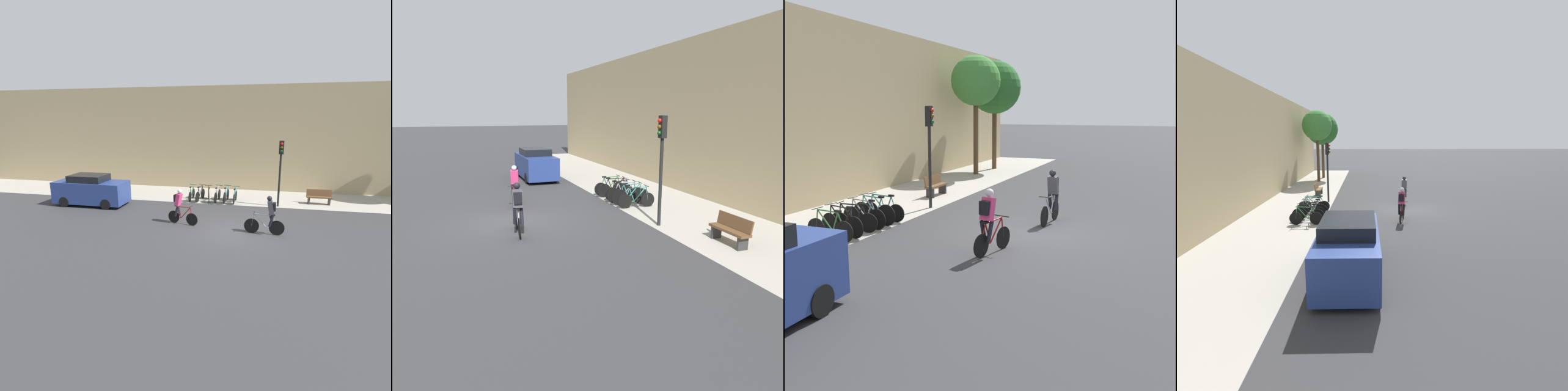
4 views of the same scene
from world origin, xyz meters
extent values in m
plane|color=#333335|center=(0.00, 0.00, 0.00)|extent=(200.00, 200.00, 0.00)
cube|color=#A39E93|center=(0.00, 6.75, 0.00)|extent=(44.00, 4.50, 0.01)
cube|color=tan|center=(0.00, 9.30, 3.71)|extent=(44.00, 0.60, 7.43)
cylinder|color=black|center=(-2.09, 0.37, 0.31)|extent=(0.61, 0.19, 0.62)
cylinder|color=black|center=(-3.07, 0.62, 0.31)|extent=(0.61, 0.19, 0.62)
cylinder|color=maroon|center=(-2.42, 0.45, 0.59)|extent=(0.55, 0.18, 0.62)
cylinder|color=maroon|center=(-2.79, 0.55, 0.58)|extent=(0.26, 0.10, 0.58)
cylinder|color=maroon|center=(-2.53, 0.48, 0.87)|extent=(0.74, 0.23, 0.07)
cylinder|color=maroon|center=(-2.87, 0.57, 0.30)|extent=(0.40, 0.13, 0.05)
cylinder|color=maroon|center=(-2.98, 0.60, 0.58)|extent=(0.21, 0.08, 0.56)
cylinder|color=maroon|center=(-2.13, 0.38, 0.60)|extent=(0.12, 0.06, 0.58)
cylinder|color=black|center=(-2.17, 0.39, 0.93)|extent=(0.14, 0.45, 0.03)
cube|color=black|center=(-2.89, 0.58, 0.90)|extent=(0.21, 0.13, 0.06)
cube|color=#DB3875|center=(-2.80, 0.55, 1.23)|extent=(0.39, 0.39, 0.63)
sphere|color=silver|center=(-2.72, 0.53, 1.64)|extent=(0.27, 0.27, 0.22)
cylinder|color=black|center=(-2.87, 0.46, 0.65)|extent=(0.29, 0.18, 0.56)
cylinder|color=black|center=(-2.82, 0.67, 0.65)|extent=(0.26, 0.17, 0.56)
cube|color=black|center=(-2.93, 0.59, 1.28)|extent=(0.20, 0.29, 0.36)
cylinder|color=black|center=(0.79, -0.04, 0.34)|extent=(0.68, 0.09, 0.68)
cylinder|color=black|center=(1.89, -0.14, 0.34)|extent=(0.68, 0.09, 0.68)
cylinder|color=#99999E|center=(1.16, -0.08, 0.62)|extent=(0.61, 0.09, 0.62)
cylinder|color=#99999E|center=(1.57, -0.11, 0.60)|extent=(0.28, 0.06, 0.58)
cylinder|color=#99999E|center=(1.28, -0.09, 0.90)|extent=(0.82, 0.11, 0.07)
cylinder|color=#99999E|center=(1.67, -0.12, 0.33)|extent=(0.45, 0.07, 0.05)
cylinder|color=#99999E|center=(1.79, -0.13, 0.61)|extent=(0.23, 0.05, 0.56)
cylinder|color=#99999E|center=(0.83, -0.05, 0.63)|extent=(0.13, 0.05, 0.59)
cylinder|color=black|center=(0.87, -0.05, 0.96)|extent=(0.07, 0.46, 0.03)
cube|color=black|center=(1.69, -0.12, 0.93)|extent=(0.21, 0.10, 0.06)
cube|color=#3D3D42|center=(1.59, -0.11, 1.26)|extent=(0.35, 0.35, 0.63)
sphere|color=black|center=(1.51, -0.11, 1.67)|extent=(0.24, 0.24, 0.22)
cylinder|color=black|center=(1.65, -0.01, 0.68)|extent=(0.28, 0.13, 0.56)
cylinder|color=black|center=(1.63, -0.23, 0.68)|extent=(0.25, 0.13, 0.56)
cube|color=black|center=(1.73, -0.12, 1.31)|extent=(0.16, 0.27, 0.36)
cylinder|color=black|center=(-3.20, 5.76, 0.32)|extent=(0.05, 0.63, 0.63)
cylinder|color=black|center=(-3.21, 4.77, 0.32)|extent=(0.05, 0.63, 0.63)
cylinder|color=#2D6B33|center=(-3.20, 5.42, 0.60)|extent=(0.05, 0.54, 0.62)
cylinder|color=#2D6B33|center=(-3.21, 5.06, 0.58)|extent=(0.04, 0.26, 0.58)
cylinder|color=#2D6B33|center=(-3.20, 5.31, 0.88)|extent=(0.05, 0.73, 0.07)
cylinder|color=#2D6B33|center=(-3.21, 4.97, 0.31)|extent=(0.04, 0.40, 0.05)
cylinder|color=#2D6B33|center=(-3.21, 4.86, 0.59)|extent=(0.04, 0.21, 0.56)
cylinder|color=#2D6B33|center=(-3.20, 5.72, 0.61)|extent=(0.04, 0.12, 0.58)
cylinder|color=black|center=(-3.20, 5.68, 0.94)|extent=(0.46, 0.04, 0.03)
cube|color=black|center=(-3.21, 4.95, 0.91)|extent=(0.08, 0.20, 0.06)
cylinder|color=black|center=(-2.57, 5.77, 0.33)|extent=(0.13, 0.66, 0.66)
cylinder|color=black|center=(-2.73, 4.75, 0.33)|extent=(0.13, 0.66, 0.66)
cylinder|color=black|center=(-2.62, 5.43, 0.61)|extent=(0.13, 0.57, 0.62)
cylinder|color=black|center=(-2.68, 5.05, 0.60)|extent=(0.08, 0.27, 0.58)
cylinder|color=black|center=(-2.64, 5.31, 0.90)|extent=(0.16, 0.76, 0.07)
cylinder|color=black|center=(-2.69, 4.96, 0.32)|extent=(0.09, 0.41, 0.05)
cylinder|color=black|center=(-2.71, 4.84, 0.61)|extent=(0.06, 0.22, 0.56)
cylinder|color=black|center=(-2.58, 5.73, 0.62)|extent=(0.05, 0.12, 0.59)
cylinder|color=black|center=(-2.58, 5.69, 0.95)|extent=(0.46, 0.10, 0.03)
cube|color=black|center=(-2.70, 4.94, 0.92)|extent=(0.11, 0.21, 0.06)
cylinder|color=black|center=(-2.18, 5.74, 0.31)|extent=(0.15, 0.61, 0.62)
cylinder|color=black|center=(-2.00, 4.79, 0.31)|extent=(0.15, 0.61, 0.62)
cylinder|color=black|center=(-2.12, 5.41, 0.59)|extent=(0.14, 0.53, 0.62)
cylinder|color=black|center=(-2.05, 5.06, 0.58)|extent=(0.09, 0.25, 0.58)
cylinder|color=black|center=(-2.10, 5.31, 0.87)|extent=(0.18, 0.71, 0.07)
cylinder|color=black|center=(-2.03, 4.98, 0.30)|extent=(0.11, 0.39, 0.05)
cylinder|color=black|center=(-2.01, 4.87, 0.58)|extent=(0.07, 0.21, 0.56)
cylinder|color=black|center=(-2.17, 5.70, 0.60)|extent=(0.06, 0.12, 0.58)
cylinder|color=black|center=(-2.17, 5.66, 0.93)|extent=(0.46, 0.12, 0.03)
cube|color=black|center=(-2.03, 4.96, 0.90)|extent=(0.12, 0.21, 0.06)
cylinder|color=black|center=(-1.48, 5.78, 0.34)|extent=(0.10, 0.67, 0.67)
cylinder|color=black|center=(-1.58, 4.75, 0.34)|extent=(0.10, 0.67, 0.67)
cylinder|color=#99999E|center=(-1.52, 5.43, 0.62)|extent=(0.09, 0.57, 0.62)
cylinder|color=#99999E|center=(-1.55, 5.05, 0.60)|extent=(0.06, 0.27, 0.58)
cylinder|color=#99999E|center=(-1.53, 5.31, 0.90)|extent=(0.11, 0.77, 0.07)
cylinder|color=#99999E|center=(-1.56, 4.95, 0.33)|extent=(0.07, 0.42, 0.05)
cylinder|color=#99999E|center=(-1.57, 4.84, 0.61)|extent=(0.05, 0.22, 0.56)
cylinder|color=#99999E|center=(-1.49, 5.74, 0.63)|extent=(0.05, 0.12, 0.59)
cylinder|color=black|center=(-1.49, 5.70, 0.96)|extent=(0.46, 0.07, 0.03)
cube|color=black|center=(-1.56, 4.93, 0.93)|extent=(0.10, 0.21, 0.06)
cylinder|color=black|center=(-0.93, 5.77, 0.36)|extent=(0.10, 0.71, 0.71)
cylinder|color=black|center=(-1.02, 4.76, 0.36)|extent=(0.10, 0.71, 0.71)
cylinder|color=teal|center=(-0.96, 5.42, 0.64)|extent=(0.09, 0.56, 0.62)
cylinder|color=teal|center=(-0.99, 5.05, 0.62)|extent=(0.06, 0.26, 0.58)
cylinder|color=teal|center=(-0.97, 5.31, 0.92)|extent=(0.11, 0.75, 0.07)
cylinder|color=teal|center=(-1.00, 4.96, 0.35)|extent=(0.07, 0.41, 0.05)
cylinder|color=teal|center=(-1.01, 4.85, 0.63)|extent=(0.05, 0.21, 0.56)
cylinder|color=teal|center=(-0.93, 5.73, 0.65)|extent=(0.05, 0.12, 0.58)
cylinder|color=black|center=(-0.93, 5.69, 0.98)|extent=(0.46, 0.07, 0.03)
cube|color=black|center=(-1.01, 4.94, 0.95)|extent=(0.10, 0.21, 0.06)
cylinder|color=black|center=(-0.39, 5.79, 0.31)|extent=(0.07, 0.62, 0.62)
cylinder|color=black|center=(-0.44, 4.74, 0.31)|extent=(0.07, 0.62, 0.62)
cylinder|color=teal|center=(-0.41, 5.43, 0.59)|extent=(0.07, 0.58, 0.62)
cylinder|color=teal|center=(-0.43, 5.04, 0.58)|extent=(0.05, 0.27, 0.58)
cylinder|color=teal|center=(-0.41, 5.31, 0.87)|extent=(0.08, 0.78, 0.07)
cylinder|color=teal|center=(-0.43, 4.95, 0.30)|extent=(0.05, 0.42, 0.05)
cylinder|color=teal|center=(-0.44, 4.83, 0.58)|extent=(0.04, 0.22, 0.56)
cylinder|color=teal|center=(-0.39, 5.74, 0.60)|extent=(0.04, 0.12, 0.59)
cylinder|color=black|center=(-0.39, 5.70, 0.93)|extent=(0.46, 0.05, 0.03)
cube|color=black|center=(-0.43, 4.93, 0.90)|extent=(0.09, 0.20, 0.06)
cylinder|color=black|center=(2.18, 4.82, 1.94)|extent=(0.12, 0.12, 3.88)
cube|color=black|center=(2.18, 4.82, 3.50)|extent=(0.26, 0.20, 0.76)
sphere|color=red|center=(2.18, 4.69, 3.71)|extent=(0.15, 0.15, 0.15)
sphere|color=#4C380A|center=(2.18, 4.69, 3.50)|extent=(0.15, 0.15, 0.15)
sphere|color=#0C4719|center=(2.18, 4.69, 3.29)|extent=(0.15, 0.15, 0.15)
cube|color=brown|center=(4.65, 5.81, 0.45)|extent=(1.47, 0.40, 0.08)
cube|color=brown|center=(4.65, 5.99, 0.69)|extent=(1.47, 0.12, 0.40)
cube|color=#2D2D2D|center=(4.06, 5.81, 0.23)|extent=(0.08, 0.36, 0.45)
cube|color=#2D2D2D|center=(5.24, 5.81, 0.23)|extent=(0.08, 0.36, 0.45)
cube|color=navy|center=(-8.88, 2.86, 0.81)|extent=(4.30, 1.78, 1.27)
cube|color=black|center=(-8.98, 2.86, 1.65)|extent=(2.06, 1.57, 0.40)
cylinder|color=black|center=(-7.54, 2.04, 0.31)|extent=(0.62, 0.20, 0.62)
cylinder|color=black|center=(-7.54, 3.68, 0.31)|extent=(0.62, 0.20, 0.62)
cylinder|color=black|center=(-10.21, 2.04, 0.31)|extent=(0.62, 0.20, 0.62)
cylinder|color=black|center=(-10.21, 3.68, 0.31)|extent=(0.62, 0.20, 0.62)
camera|label=1|loc=(1.05, -13.40, 4.93)|focal=28.00mm
camera|label=2|loc=(13.61, -2.16, 4.00)|focal=35.00mm
camera|label=3|loc=(-14.33, -3.85, 3.78)|focal=45.00mm
camera|label=4|loc=(-17.64, 2.34, 4.18)|focal=28.00mm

